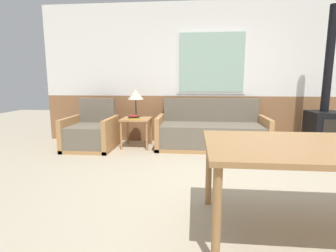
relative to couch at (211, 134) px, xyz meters
name	(u,v)px	position (x,y,z in m)	size (l,w,h in m)	color
ground_plane	(249,200)	(0.26, -2.13, -0.27)	(16.00, 16.00, 0.00)	#B2A58C
wall_back	(224,74)	(0.25, 0.50, 1.09)	(7.20, 0.09, 2.70)	#8E603D
couch	(211,134)	(0.00, 0.00, 0.00)	(1.96, 0.84, 0.89)	#B27F4C
armchair	(91,134)	(-2.17, -0.24, 0.00)	(0.84, 0.84, 0.90)	#B27F4C
side_table	(136,123)	(-1.37, -0.04, 0.18)	(0.53, 0.53, 0.54)	#B27F4C
table_lamp	(136,95)	(-1.40, 0.05, 0.69)	(0.29, 0.29, 0.53)	#262628
book_stack	(134,117)	(-1.40, -0.13, 0.30)	(0.22, 0.15, 0.06)	gold
dining_table	(320,153)	(0.64, -2.70, 0.40)	(1.74, 1.02, 0.74)	#9E7042
wood_stove	(325,120)	(1.88, -0.14, 0.31)	(0.50, 0.57, 2.42)	black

